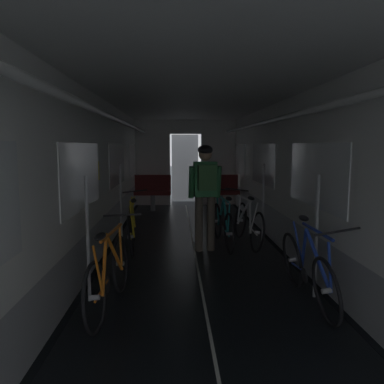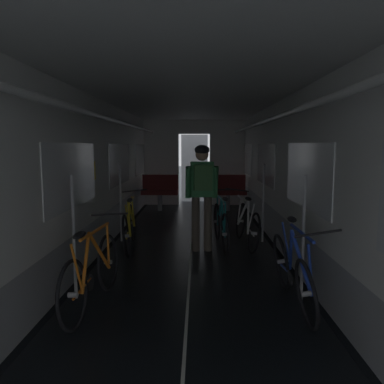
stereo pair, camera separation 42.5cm
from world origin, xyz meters
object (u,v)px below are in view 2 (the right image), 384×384
at_px(bench_seat_far_left, 160,189).
at_px(bicycle_yellow, 129,226).
at_px(bench_seat_far_right, 228,189).
at_px(bicycle_blue, 293,271).
at_px(bicycle_teal_in_aisle, 221,225).
at_px(person_cyclist_aisle, 202,186).
at_px(bicycle_orange, 92,272).
at_px(bicycle_white, 247,224).

xyz_separation_m(bench_seat_far_left, bicycle_yellow, (-0.13, -3.85, -0.19)).
distance_m(bench_seat_far_left, bench_seat_far_right, 1.80).
bearing_deg(bicycle_blue, bench_seat_far_right, 92.20).
distance_m(bench_seat_far_right, bicycle_teal_in_aisle, 3.75).
distance_m(bicycle_yellow, person_cyclist_aisle, 1.40).
bearing_deg(bench_seat_far_left, bench_seat_far_right, 0.00).
height_order(bench_seat_far_right, bicycle_blue, bicycle_blue).
bearing_deg(bicycle_orange, bicycle_teal_in_aisle, 58.67).
distance_m(bench_seat_far_left, bicycle_white, 4.09).
relative_size(bicycle_yellow, bicycle_teal_in_aisle, 1.00).
distance_m(bench_seat_far_right, person_cyclist_aisle, 4.09).
relative_size(person_cyclist_aisle, bicycle_teal_in_aisle, 1.02).
bearing_deg(bicycle_teal_in_aisle, bicycle_orange, -121.33).
relative_size(bench_seat_far_right, bicycle_teal_in_aisle, 0.58).
xyz_separation_m(bench_seat_far_right, bicycle_yellow, (-1.93, -3.85, -0.19)).
bearing_deg(bench_seat_far_right, bench_seat_far_left, 180.00).
distance_m(bicycle_white, bicycle_yellow, 2.00).
xyz_separation_m(bicycle_orange, bicycle_teal_in_aisle, (1.51, 2.48, 0.00)).
bearing_deg(bench_seat_far_right, person_cyclist_aisle, -100.24).
bearing_deg(bench_seat_far_right, bicycle_blue, -87.80).
relative_size(bench_seat_far_left, bicycle_blue, 0.58).
relative_size(bench_seat_far_left, bicycle_white, 0.58).
relative_size(bench_seat_far_left, person_cyclist_aisle, 0.57).
height_order(bench_seat_far_left, bicycle_blue, bicycle_blue).
height_order(bench_seat_far_right, bicycle_white, bicycle_white).
distance_m(bench_seat_far_left, bicycle_yellow, 3.86).
bearing_deg(bicycle_yellow, person_cyclist_aisle, -6.62).
bearing_deg(bicycle_white, bicycle_teal_in_aisle, -168.64).
relative_size(bench_seat_far_right, bicycle_blue, 0.58).
bearing_deg(bicycle_orange, person_cyclist_aisle, 61.87).
bearing_deg(bicycle_teal_in_aisle, bench_seat_far_left, 110.63).
distance_m(bench_seat_far_left, bicycle_blue, 6.45).
distance_m(bicycle_orange, bicycle_white, 3.23).
height_order(bench_seat_far_right, bicycle_teal_in_aisle, bench_seat_far_right).
height_order(bicycle_orange, bicycle_yellow, bicycle_yellow).
relative_size(bicycle_white, bicycle_yellow, 1.00).
height_order(bicycle_blue, bicycle_teal_in_aisle, bicycle_blue).
height_order(bicycle_orange, person_cyclist_aisle, person_cyclist_aisle).
bearing_deg(bench_seat_far_left, bicycle_orange, -90.97).
bearing_deg(bicycle_yellow, bench_seat_far_right, 63.37).
bearing_deg(bicycle_orange, bicycle_yellow, 90.66).
distance_m(bicycle_white, bicycle_teal_in_aisle, 0.46).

